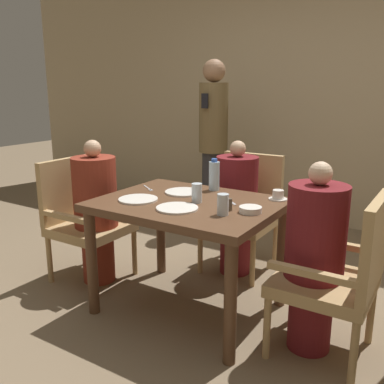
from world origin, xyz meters
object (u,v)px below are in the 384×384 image
object	(u,v)px
chair_right_side	(341,273)
diner_in_right_chair	(314,257)
plate_main_right	(183,192)
glass_tall_near	(197,193)
diner_in_far_chair	(236,207)
standing_host	(213,140)
chair_far_side	(244,208)
water_bottle	(214,176)
plate_main_left	(138,199)
chair_left_side	(83,215)
plate_dessert_center	(177,208)
teacup_with_saucer	(278,196)
bowl_small	(250,210)
diner_in_left_chair	(96,211)
glass_tall_mid	(223,204)

from	to	relation	value
chair_right_side	diner_in_right_chair	world-z (taller)	diner_in_right_chair
plate_main_right	glass_tall_near	world-z (taller)	glass_tall_near
diner_in_far_chair	standing_host	xyz separation A→B (m)	(-0.70, 0.87, 0.37)
chair_far_side	water_bottle	world-z (taller)	water_bottle
plate_main_left	chair_right_side	bearing A→B (deg)	7.02
chair_left_side	plate_dessert_center	distance (m)	1.05
chair_left_side	diner_in_right_chair	distance (m)	1.77
teacup_with_saucer	bowl_small	xyz separation A→B (m)	(-0.03, -0.36, -0.01)
diner_in_left_chair	glass_tall_mid	xyz separation A→B (m)	(1.14, -0.14, 0.25)
plate_main_left	water_bottle	size ratio (longest dim) A/B	1.13
diner_in_far_chair	teacup_with_saucer	distance (m)	0.63
chair_left_side	bowl_small	distance (m)	1.42
bowl_small	water_bottle	xyz separation A→B (m)	(-0.44, 0.37, 0.08)
chair_left_side	water_bottle	xyz separation A→B (m)	(0.95, 0.34, 0.36)
standing_host	chair_left_side	bearing A→B (deg)	-99.26
chair_far_side	diner_in_far_chair	xyz separation A→B (m)	(-0.00, -0.14, 0.05)
water_bottle	glass_tall_near	xyz separation A→B (m)	(0.07, -0.34, -0.04)
chair_far_side	chair_right_side	size ratio (longest dim) A/B	1.00
plate_main_left	glass_tall_mid	size ratio (longest dim) A/B	2.05
chair_left_side	diner_in_left_chair	xyz separation A→B (m)	(0.14, 0.00, 0.06)
diner_in_far_chair	plate_dessert_center	xyz separation A→B (m)	(0.04, -0.87, 0.21)
glass_tall_mid	plate_main_left	bearing A→B (deg)	-179.23
standing_host	bowl_small	size ratio (longest dim) A/B	13.06
chair_left_side	diner_in_right_chair	bearing A→B (deg)	0.00
bowl_small	plate_main_left	bearing A→B (deg)	-169.66
diner_in_left_chair	water_bottle	world-z (taller)	diner_in_left_chair
plate_main_left	plate_dessert_center	world-z (taller)	same
chair_far_side	plate_main_left	world-z (taller)	chair_far_side
diner_in_far_chair	plate_main_left	bearing A→B (deg)	-108.49
bowl_small	water_bottle	bearing A→B (deg)	140.56
water_bottle	glass_tall_mid	distance (m)	0.59
diner_in_right_chair	plate_dessert_center	size ratio (longest dim) A/B	4.32
diner_in_right_chair	plate_main_left	distance (m)	1.12
plate_main_left	water_bottle	world-z (taller)	water_bottle
plate_main_left	diner_in_right_chair	bearing A→B (deg)	7.93
plate_main_left	chair_far_side	bearing A→B (deg)	74.07
chair_right_side	glass_tall_near	bearing A→B (deg)	179.74
standing_host	glass_tall_mid	size ratio (longest dim) A/B	14.00
standing_host	bowl_small	distance (m)	1.96
diner_in_left_chair	bowl_small	distance (m)	1.27
teacup_with_saucer	chair_left_side	bearing A→B (deg)	-166.79
diner_in_left_chair	glass_tall_mid	size ratio (longest dim) A/B	8.88
standing_host	water_bottle	size ratio (longest dim) A/B	7.72
glass_tall_near	plate_dessert_center	bearing A→B (deg)	-96.62
chair_far_side	teacup_with_saucer	size ratio (longest dim) A/B	7.77
teacup_with_saucer	glass_tall_mid	xyz separation A→B (m)	(-0.14, -0.48, 0.03)
diner_in_left_chair	chair_far_side	size ratio (longest dim) A/B	1.17
chair_left_side	bowl_small	world-z (taller)	chair_left_side
chair_far_side	chair_right_side	world-z (taller)	same
chair_left_side	glass_tall_near	xyz separation A→B (m)	(1.02, 0.00, 0.31)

